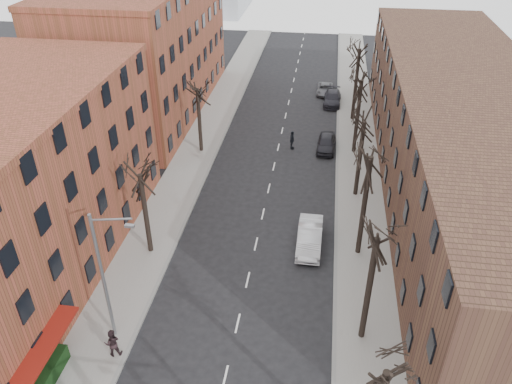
% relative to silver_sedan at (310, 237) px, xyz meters
% --- Properties ---
extents(sidewalk_left, '(4.00, 90.00, 0.15)m').
position_rel_silver_sedan_xyz_m(sidewalk_left, '(-12.00, 14.64, -0.77)').
color(sidewalk_left, gray).
rests_on(sidewalk_left, ground).
extents(sidewalk_right, '(4.00, 90.00, 0.15)m').
position_rel_silver_sedan_xyz_m(sidewalk_right, '(4.00, 14.64, -0.77)').
color(sidewalk_right, gray).
rests_on(sidewalk_right, ground).
extents(building_left_near, '(12.00, 26.00, 12.00)m').
position_rel_silver_sedan_xyz_m(building_left_near, '(-20.00, -5.36, 5.16)').
color(building_left_near, brown).
rests_on(building_left_near, ground).
extents(building_left_far, '(12.00, 28.00, 14.00)m').
position_rel_silver_sedan_xyz_m(building_left_far, '(-20.00, 23.64, 6.16)').
color(building_left_far, brown).
rests_on(building_left_far, ground).
extents(building_right, '(12.00, 50.00, 10.00)m').
position_rel_silver_sedan_xyz_m(building_right, '(12.00, 9.64, 4.16)').
color(building_right, '#503425').
rests_on(building_right, ground).
extents(tree_right_b, '(5.20, 5.20, 10.80)m').
position_rel_silver_sedan_xyz_m(tree_right_b, '(3.60, -8.36, -0.84)').
color(tree_right_b, black).
rests_on(tree_right_b, ground).
extents(tree_right_c, '(5.20, 5.20, 11.60)m').
position_rel_silver_sedan_xyz_m(tree_right_c, '(3.60, -0.36, -0.84)').
color(tree_right_c, black).
rests_on(tree_right_c, ground).
extents(tree_right_d, '(5.20, 5.20, 10.00)m').
position_rel_silver_sedan_xyz_m(tree_right_d, '(3.60, 7.64, -0.84)').
color(tree_right_d, black).
rests_on(tree_right_d, ground).
extents(tree_right_e, '(5.20, 5.20, 10.80)m').
position_rel_silver_sedan_xyz_m(tree_right_e, '(3.60, 15.64, -0.84)').
color(tree_right_e, black).
rests_on(tree_right_e, ground).
extents(tree_right_f, '(5.20, 5.20, 11.60)m').
position_rel_silver_sedan_xyz_m(tree_right_f, '(3.60, 23.64, -0.84)').
color(tree_right_f, black).
rests_on(tree_right_f, ground).
extents(tree_left_a, '(5.20, 5.20, 9.50)m').
position_rel_silver_sedan_xyz_m(tree_left_a, '(-11.60, -2.36, -0.84)').
color(tree_left_a, black).
rests_on(tree_left_a, ground).
extents(tree_left_b, '(5.20, 5.20, 9.50)m').
position_rel_silver_sedan_xyz_m(tree_left_b, '(-11.60, 13.64, -0.84)').
color(tree_left_b, black).
rests_on(tree_left_b, ground).
extents(streetlight, '(2.45, 0.22, 9.03)m').
position_rel_silver_sedan_xyz_m(streetlight, '(-11.03, -10.36, 4.17)').
color(streetlight, slate).
rests_on(streetlight, ground).
extents(silver_sedan, '(1.81, 5.12, 1.68)m').
position_rel_silver_sedan_xyz_m(silver_sedan, '(0.00, 0.00, 0.00)').
color(silver_sedan, '#BABBC2').
rests_on(silver_sedan, ground).
extents(parked_car_near, '(1.95, 4.45, 1.49)m').
position_rel_silver_sedan_xyz_m(parked_car_near, '(0.83, 15.83, -0.10)').
color(parked_car_near, black).
rests_on(parked_car_near, ground).
extents(parked_car_mid, '(2.16, 5.01, 1.44)m').
position_rel_silver_sedan_xyz_m(parked_car_mid, '(1.25, 28.00, -0.12)').
color(parked_car_mid, black).
rests_on(parked_car_mid, ground).
extents(parked_car_far, '(2.03, 4.22, 1.16)m').
position_rel_silver_sedan_xyz_m(parked_car_far, '(0.28, 31.26, -0.26)').
color(parked_car_far, '#5C5E64').
rests_on(parked_car_far, ground).
extents(pedestrian_b, '(1.10, 0.98, 1.88)m').
position_rel_silver_sedan_xyz_m(pedestrian_b, '(-10.65, -11.81, 0.25)').
color(pedestrian_b, black).
rests_on(pedestrian_b, sidewalk_left).
extents(pedestrian_crossing, '(0.65, 1.20, 1.95)m').
position_rel_silver_sedan_xyz_m(pedestrian_crossing, '(-2.62, 15.53, 0.13)').
color(pedestrian_crossing, black).
rests_on(pedestrian_crossing, ground).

